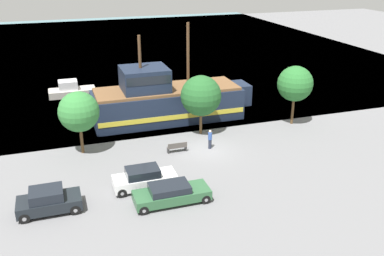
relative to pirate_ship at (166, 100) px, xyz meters
name	(u,v)px	position (x,y,z in m)	size (l,w,h in m)	color
ground_plane	(206,149)	(1.32, -7.83, -1.97)	(160.00, 160.00, 0.00)	slate
water_surface	(119,48)	(1.32, 36.17, -1.97)	(80.00, 80.00, 0.00)	slate
pirate_ship	(166,100)	(0.00, 0.00, 0.00)	(15.50, 4.89, 9.21)	#192338
moored_boat_dockside	(71,90)	(-8.31, 10.74, -1.32)	(5.16, 2.17, 1.79)	#B7B2A8
parked_car_curb_front	(144,178)	(-4.91, -12.43, -1.24)	(4.31, 1.78, 1.51)	white
parked_car_curb_mid	(49,201)	(-11.20, -13.45, -1.21)	(3.88, 1.96, 1.57)	black
parked_car_curb_rear	(171,193)	(-3.68, -14.84, -1.31)	(4.92, 1.90, 1.31)	#2D5B38
fire_hydrant	(139,171)	(-4.92, -10.74, -1.56)	(0.42, 0.25, 0.76)	yellow
bench_promenade_east	(177,147)	(-1.13, -7.60, -1.54)	(1.61, 0.45, 0.85)	#4C4742
pedestrian_walking_near	(210,139)	(1.66, -7.77, -1.15)	(0.32, 0.32, 1.64)	#232838
tree_row_east	(79,112)	(-8.45, -5.28, 1.55)	(3.22, 3.22, 5.15)	brown
tree_row_mideast	(201,96)	(2.01, -4.47, 1.57)	(3.58, 3.58, 5.34)	brown
tree_row_midwest	(295,84)	(11.05, -4.93, 1.96)	(3.28, 3.28, 5.58)	brown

